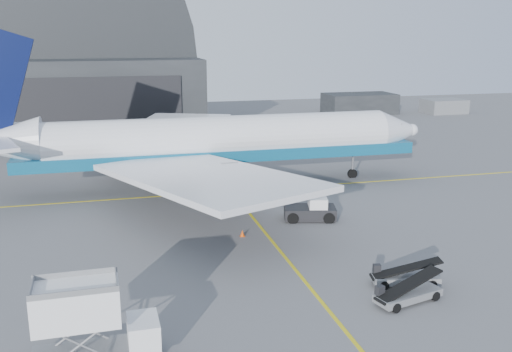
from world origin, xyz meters
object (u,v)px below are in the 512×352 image
object	(u,v)px
catering_truck	(89,324)
pushback_tug	(311,211)
belt_loader_b	(404,277)
belt_loader_a	(407,294)
airliner	(204,142)

from	to	relation	value
catering_truck	pushback_tug	bearing A→B (deg)	44.79
catering_truck	belt_loader_b	distance (m)	19.92
pushback_tug	belt_loader_a	world-z (taller)	pushback_tug
airliner	catering_truck	size ratio (longest dim) A/B	8.04
belt_loader_a	belt_loader_b	size ratio (longest dim) A/B	1.02
pushback_tug	catering_truck	bearing A→B (deg)	-119.99
airliner	belt_loader_a	bearing A→B (deg)	-75.87
belt_loader_a	catering_truck	bearing A→B (deg)	171.98
belt_loader_a	belt_loader_b	bearing A→B (deg)	50.29
pushback_tug	belt_loader_a	xyz separation A→B (m)	(0.13, -16.52, -0.23)
catering_truck	pushback_tug	xyz separation A→B (m)	(18.17, 18.63, -1.36)
pushback_tug	belt_loader_b	xyz separation A→B (m)	(1.20, -14.24, -0.24)
airliner	belt_loader_a	xyz separation A→B (m)	(7.40, -29.39, -4.32)
pushback_tug	belt_loader_a	bearing A→B (deg)	-75.25
pushback_tug	belt_loader_b	world-z (taller)	pushback_tug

